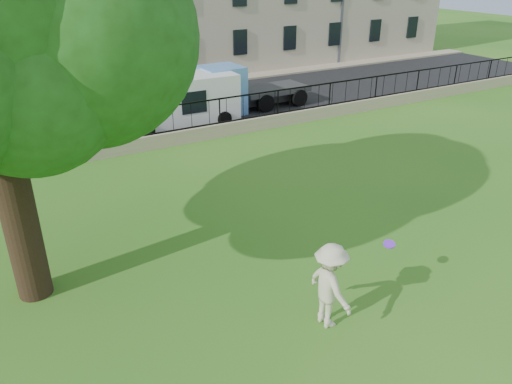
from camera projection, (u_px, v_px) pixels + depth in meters
ground at (334, 304)px, 11.46m from camera, size 120.00×120.00×0.00m
retaining_wall at (156, 141)px, 20.75m from camera, size 50.00×0.40×0.60m
iron_railing at (154, 121)px, 20.39m from camera, size 50.00×0.05×1.13m
street at (124, 119)px, 24.56m from camera, size 60.00×9.00×0.01m
sidewalk at (97, 95)px, 28.62m from camera, size 60.00×1.40×0.12m
man at (330, 286)px, 10.48m from camera, size 0.73×1.27×1.96m
frisbee at (389, 244)px, 11.31m from camera, size 0.28×0.29×0.12m
white_van at (178, 102)px, 23.17m from camera, size 5.56×2.28×2.31m
blue_truck at (252, 86)px, 25.87m from camera, size 5.74×2.22×2.38m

